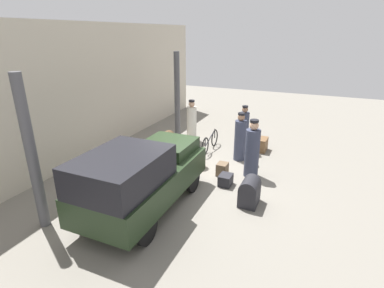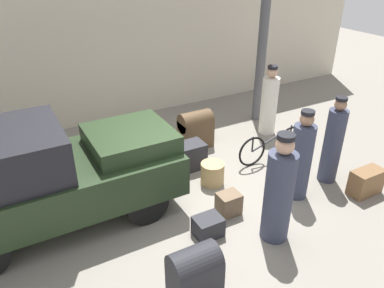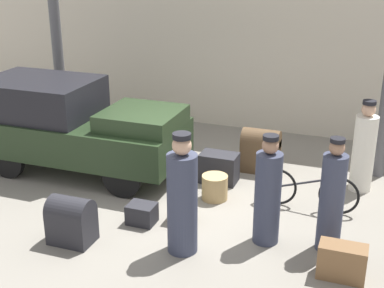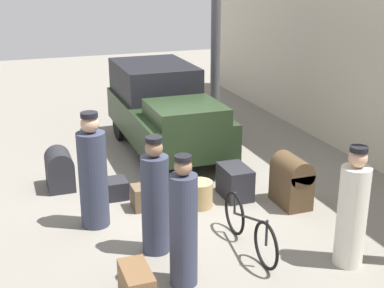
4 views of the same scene
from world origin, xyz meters
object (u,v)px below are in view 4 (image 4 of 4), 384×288
object	(u,v)px
truck	(163,107)
porter_carrying_trunk	(183,227)
trunk_large_brown	(137,287)
trunk_umber_medium	(142,197)
wicker_basket	(199,194)
conductor_in_dark_uniform	(155,201)
trunk_barrel_dark	(60,169)
trunk_wicker_pale	(292,180)
suitcase_tan_flat	(117,188)
porter_lifting_near_truck	(93,175)
bicycle	(249,228)
porter_with_bicycle	(352,212)
suitcase_black_upright	(235,182)

from	to	relation	value
truck	porter_carrying_trunk	xyz separation A→B (m)	(4.94, -1.25, -0.16)
trunk_large_brown	trunk_umber_medium	xyz separation A→B (m)	(-2.52, 0.72, -0.05)
wicker_basket	conductor_in_dark_uniform	distance (m)	1.65
truck	trunk_barrel_dark	bearing A→B (deg)	-59.98
trunk_wicker_pale	suitcase_tan_flat	xyz separation A→B (m)	(-1.28, -2.66, -0.28)
porter_lifting_near_truck	trunk_umber_medium	xyz separation A→B (m)	(-0.31, 0.82, -0.62)
porter_lifting_near_truck	trunk_barrel_dark	xyz separation A→B (m)	(-1.62, -0.34, -0.45)
truck	trunk_barrel_dark	size ratio (longest dim) A/B	5.37
truck	wicker_basket	size ratio (longest dim) A/B	8.63
bicycle	trunk_umber_medium	world-z (taller)	bicycle
truck	wicker_basket	xyz separation A→B (m)	(2.91, -0.28, -0.74)
bicycle	trunk_barrel_dark	distance (m)	3.82
bicycle	wicker_basket	world-z (taller)	bicycle
porter_with_bicycle	porter_lifting_near_truck	world-z (taller)	porter_lifting_near_truck
suitcase_tan_flat	porter_lifting_near_truck	bearing A→B (deg)	-30.47
conductor_in_dark_uniform	suitcase_tan_flat	world-z (taller)	conductor_in_dark_uniform
suitcase_black_upright	trunk_large_brown	distance (m)	3.38
trunk_barrel_dark	bicycle	bearing A→B (deg)	35.71
wicker_basket	porter_lifting_near_truck	xyz separation A→B (m)	(0.07, -1.73, 0.60)
bicycle	porter_carrying_trunk	xyz separation A→B (m)	(0.47, -1.13, 0.45)
truck	porter_lifting_near_truck	xyz separation A→B (m)	(2.98, -2.01, -0.14)
porter_carrying_trunk	porter_lifting_near_truck	bearing A→B (deg)	-158.76
suitcase_black_upright	trunk_umber_medium	world-z (taller)	suitcase_black_upright
trunk_large_brown	trunk_wicker_pale	size ratio (longest dim) A/B	0.73
trunk_large_brown	suitcase_tan_flat	xyz separation A→B (m)	(-3.11, 0.43, -0.08)
wicker_basket	porter_carrying_trunk	distance (m)	2.32
porter_with_bicycle	trunk_umber_medium	xyz separation A→B (m)	(-2.57, -2.17, -0.56)
conductor_in_dark_uniform	trunk_large_brown	size ratio (longest dim) A/B	2.69
wicker_basket	porter_carrying_trunk	world-z (taller)	porter_carrying_trunk
porter_with_bicycle	trunk_wicker_pale	xyz separation A→B (m)	(-1.88, 0.20, -0.31)
conductor_in_dark_uniform	trunk_barrel_dark	xyz separation A→B (m)	(-2.69, -1.00, -0.40)
conductor_in_dark_uniform	porter_lifting_near_truck	bearing A→B (deg)	-148.29
trunk_wicker_pale	trunk_barrel_dark	world-z (taller)	trunk_wicker_pale
trunk_large_brown	conductor_in_dark_uniform	bearing A→B (deg)	153.66
trunk_wicker_pale	porter_lifting_near_truck	bearing A→B (deg)	-96.89
trunk_umber_medium	trunk_barrel_dark	xyz separation A→B (m)	(-1.31, -1.16, 0.17)
wicker_basket	porter_with_bicycle	bearing A→B (deg)	28.26
truck	conductor_in_dark_uniform	bearing A→B (deg)	-18.47
trunk_wicker_pale	bicycle	bearing A→B (deg)	-49.59
conductor_in_dark_uniform	porter_lifting_near_truck	distance (m)	1.26
wicker_basket	suitcase_black_upright	bearing A→B (deg)	101.72
truck	wicker_basket	bearing A→B (deg)	-5.56
porter_lifting_near_truck	trunk_wicker_pale	xyz separation A→B (m)	(0.39, 3.19, -0.37)
conductor_in_dark_uniform	suitcase_black_upright	size ratio (longest dim) A/B	2.45
trunk_umber_medium	trunk_barrel_dark	world-z (taller)	trunk_barrel_dark
porter_lifting_near_truck	suitcase_tan_flat	world-z (taller)	porter_lifting_near_truck
wicker_basket	suitcase_tan_flat	xyz separation A→B (m)	(-0.82, -1.20, -0.06)
truck	suitcase_black_upright	distance (m)	2.88
truck	porter_carrying_trunk	world-z (taller)	truck
conductor_in_dark_uniform	trunk_large_brown	world-z (taller)	conductor_in_dark_uniform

